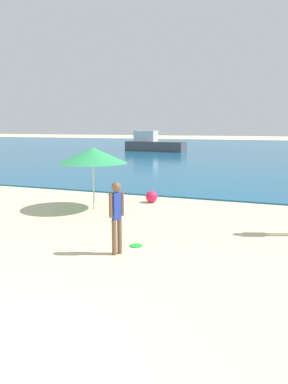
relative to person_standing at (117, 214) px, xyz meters
name	(u,v)px	position (x,y,z in m)	size (l,w,h in m)	color
water	(252,150)	(0.01, 36.32, -0.84)	(160.00, 60.00, 0.06)	#14567F
person_standing	(117,214)	(0.00, 0.00, 0.00)	(0.23, 0.30, 1.52)	brown
frisbee	(136,246)	(0.18, 0.61, -0.85)	(0.27, 0.27, 0.03)	green
boat_far	(153,144)	(-9.55, 29.96, -0.07)	(6.34, 2.35, 2.12)	#4C4C51
beach_ball	(152,197)	(-1.07, 5.22, -0.66)	(0.41, 0.41, 0.41)	#E51E4C
beach_umbrella	(93,155)	(-2.47, 3.60, 0.87)	(2.18, 2.18, 1.98)	#B7B7BC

